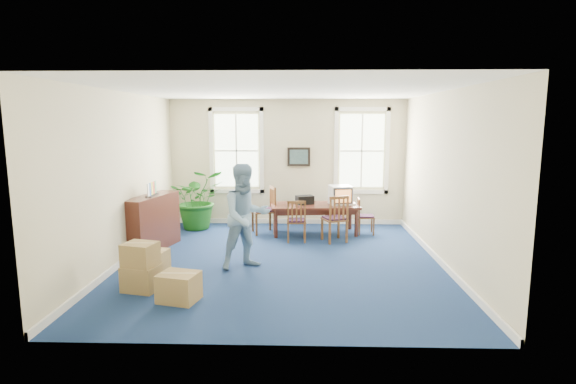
{
  "coord_description": "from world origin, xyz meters",
  "views": [
    {
      "loc": [
        0.36,
        -8.26,
        2.66
      ],
      "look_at": [
        0.1,
        0.6,
        1.25
      ],
      "focal_mm": 28.0,
      "sensor_mm": 36.0,
      "label": 1
    }
  ],
  "objects_px": {
    "potted_plant": "(198,199)",
    "chair_near_left": "(296,220)",
    "man": "(246,217)",
    "crt_tv": "(340,195)",
    "credenza": "(152,222)",
    "conference_table": "(314,219)",
    "cardboard_boxes": "(156,264)"
  },
  "relations": [
    {
      "from": "crt_tv",
      "to": "man",
      "type": "distance_m",
      "value": 3.24
    },
    {
      "from": "credenza",
      "to": "potted_plant",
      "type": "distance_m",
      "value": 1.96
    },
    {
      "from": "crt_tv",
      "to": "cardboard_boxes",
      "type": "xyz_separation_m",
      "value": [
        -3.25,
        -3.67,
        -0.52
      ]
    },
    {
      "from": "cardboard_boxes",
      "to": "chair_near_left",
      "type": "bearing_deg",
      "value": 52.79
    },
    {
      "from": "chair_near_left",
      "to": "credenza",
      "type": "bearing_deg",
      "value": 12.34
    },
    {
      "from": "potted_plant",
      "to": "cardboard_boxes",
      "type": "distance_m",
      "value": 4.08
    },
    {
      "from": "chair_near_left",
      "to": "potted_plant",
      "type": "bearing_deg",
      "value": -26.61
    },
    {
      "from": "man",
      "to": "credenza",
      "type": "height_order",
      "value": "man"
    },
    {
      "from": "conference_table",
      "to": "cardboard_boxes",
      "type": "relative_size",
      "value": 1.46
    },
    {
      "from": "man",
      "to": "cardboard_boxes",
      "type": "xyz_separation_m",
      "value": [
        -1.33,
        -1.06,
        -0.55
      ]
    },
    {
      "from": "conference_table",
      "to": "chair_near_left",
      "type": "height_order",
      "value": "chair_near_left"
    },
    {
      "from": "chair_near_left",
      "to": "man",
      "type": "relative_size",
      "value": 0.5
    },
    {
      "from": "man",
      "to": "potted_plant",
      "type": "xyz_separation_m",
      "value": [
        -1.56,
        3.0,
        -0.21
      ]
    },
    {
      "from": "chair_near_left",
      "to": "cardboard_boxes",
      "type": "xyz_separation_m",
      "value": [
        -2.22,
        -2.92,
        -0.07
      ]
    },
    {
      "from": "crt_tv",
      "to": "chair_near_left",
      "type": "height_order",
      "value": "crt_tv"
    },
    {
      "from": "crt_tv",
      "to": "chair_near_left",
      "type": "xyz_separation_m",
      "value": [
        -1.03,
        -0.75,
        -0.45
      ]
    },
    {
      "from": "conference_table",
      "to": "crt_tv",
      "type": "height_order",
      "value": "crt_tv"
    },
    {
      "from": "conference_table",
      "to": "potted_plant",
      "type": "distance_m",
      "value": 2.93
    },
    {
      "from": "conference_table",
      "to": "crt_tv",
      "type": "relative_size",
      "value": 3.88
    },
    {
      "from": "credenza",
      "to": "conference_table",
      "type": "bearing_deg",
      "value": 37.07
    },
    {
      "from": "crt_tv",
      "to": "credenza",
      "type": "xyz_separation_m",
      "value": [
        -4.01,
        -1.5,
        -0.33
      ]
    },
    {
      "from": "chair_near_left",
      "to": "conference_table",
      "type": "bearing_deg",
      "value": -122.74
    },
    {
      "from": "cardboard_boxes",
      "to": "man",
      "type": "bearing_deg",
      "value": 38.63
    },
    {
      "from": "crt_tv",
      "to": "cardboard_boxes",
      "type": "bearing_deg",
      "value": -142.81
    },
    {
      "from": "man",
      "to": "chair_near_left",
      "type": "bearing_deg",
      "value": 34.23
    },
    {
      "from": "potted_plant",
      "to": "conference_table",
      "type": "bearing_deg",
      "value": -8.54
    },
    {
      "from": "conference_table",
      "to": "crt_tv",
      "type": "bearing_deg",
      "value": -0.63
    },
    {
      "from": "conference_table",
      "to": "man",
      "type": "height_order",
      "value": "man"
    },
    {
      "from": "crt_tv",
      "to": "conference_table",
      "type": "bearing_deg",
      "value": 173.1
    },
    {
      "from": "potted_plant",
      "to": "chair_near_left",
      "type": "bearing_deg",
      "value": -24.83
    },
    {
      "from": "conference_table",
      "to": "potted_plant",
      "type": "height_order",
      "value": "potted_plant"
    },
    {
      "from": "conference_table",
      "to": "potted_plant",
      "type": "relative_size",
      "value": 1.39
    }
  ]
}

